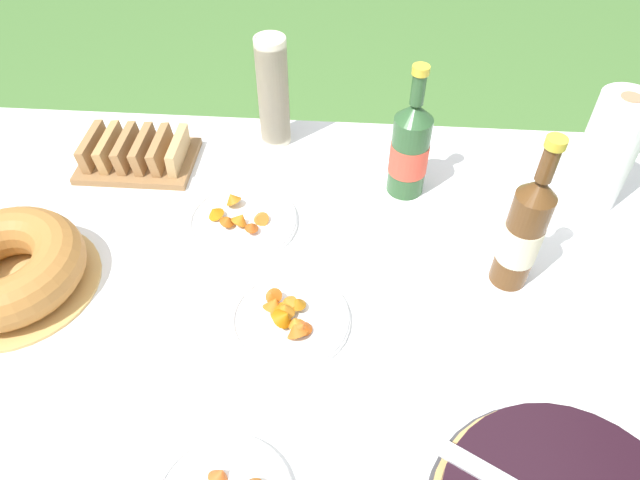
# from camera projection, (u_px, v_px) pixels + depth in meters

# --- Properties ---
(ground_plane) EXTENTS (16.00, 16.00, 0.00)m
(ground_plane) POSITION_uv_depth(u_px,v_px,m) (273.00, 475.00, 1.59)
(ground_plane) COLOR #4C7A38
(garden_table) EXTENTS (1.72, 1.21, 0.76)m
(garden_table) POSITION_uv_depth(u_px,v_px,m) (252.00, 330.00, 1.09)
(garden_table) COLOR brown
(garden_table) RESTS_ON ground_plane
(tablecloth) EXTENTS (1.73, 1.22, 0.10)m
(tablecloth) POSITION_uv_depth(u_px,v_px,m) (249.00, 314.00, 1.05)
(tablecloth) COLOR white
(tablecloth) RESTS_ON garden_table
(bundt_cake) EXTENTS (0.31, 0.31, 0.10)m
(bundt_cake) POSITION_uv_depth(u_px,v_px,m) (7.00, 268.00, 1.05)
(bundt_cake) COLOR tan
(bundt_cake) RESTS_ON tablecloth
(cup_stack) EXTENTS (0.07, 0.07, 0.27)m
(cup_stack) POSITION_uv_depth(u_px,v_px,m) (273.00, 93.00, 1.31)
(cup_stack) COLOR beige
(cup_stack) RESTS_ON tablecloth
(cider_bottle_green) EXTENTS (0.08, 0.08, 0.30)m
(cider_bottle_green) POSITION_uv_depth(u_px,v_px,m) (410.00, 149.00, 1.20)
(cider_bottle_green) COLOR #2D562D
(cider_bottle_green) RESTS_ON tablecloth
(cider_bottle_amber) EXTENTS (0.07, 0.07, 0.33)m
(cider_bottle_amber) POSITION_uv_depth(u_px,v_px,m) (523.00, 232.00, 1.01)
(cider_bottle_amber) COLOR brown
(cider_bottle_amber) RESTS_ON tablecloth
(snack_plate_near) EXTENTS (0.23, 0.23, 0.05)m
(snack_plate_near) POSITION_uv_depth(u_px,v_px,m) (242.00, 220.00, 1.19)
(snack_plate_near) COLOR white
(snack_plate_near) RESTS_ON tablecloth
(snack_plate_left) EXTENTS (0.22, 0.22, 0.06)m
(snack_plate_left) POSITION_uv_depth(u_px,v_px,m) (289.00, 317.00, 1.01)
(snack_plate_left) COLOR white
(snack_plate_left) RESTS_ON tablecloth
(paper_towel_roll) EXTENTS (0.11, 0.11, 0.26)m
(paper_towel_roll) POSITION_uv_depth(u_px,v_px,m) (607.00, 152.00, 1.16)
(paper_towel_roll) COLOR white
(paper_towel_roll) RESTS_ON tablecloth
(bread_board) EXTENTS (0.26, 0.18, 0.07)m
(bread_board) POSITION_uv_depth(u_px,v_px,m) (137.00, 154.00, 1.32)
(bread_board) COLOR olive
(bread_board) RESTS_ON tablecloth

